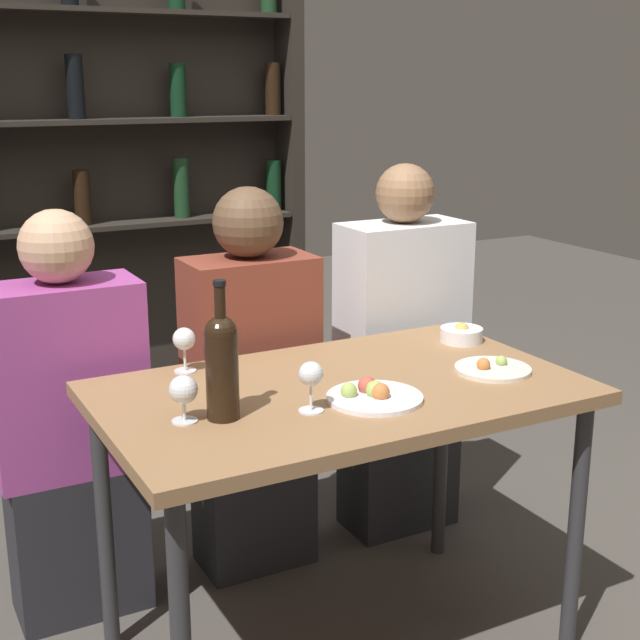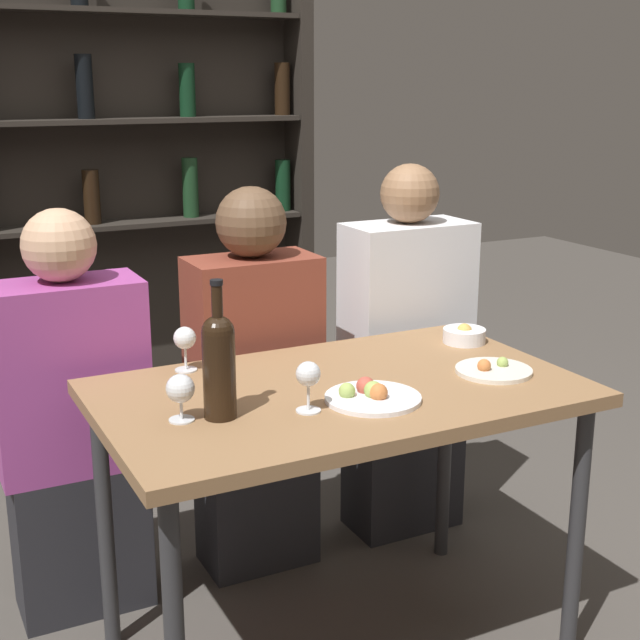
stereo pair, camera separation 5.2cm
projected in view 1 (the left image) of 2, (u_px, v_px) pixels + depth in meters
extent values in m
cube|color=olive|center=(340.00, 393.00, 2.29)|extent=(1.23, 0.73, 0.04)
cylinder|color=#2D2D30|center=(576.00, 531.00, 2.38)|extent=(0.04, 0.04, 0.74)
cylinder|color=#2D2D30|center=(105.00, 527.00, 2.40)|extent=(0.04, 0.04, 0.74)
cylinder|color=#2D2D30|center=(441.00, 449.00, 2.90)|extent=(0.04, 0.04, 0.74)
cube|color=#28231E|center=(128.00, 215.00, 3.82)|extent=(1.45, 0.02, 1.94)
cube|color=#28231E|center=(290.00, 207.00, 4.06)|extent=(0.06, 0.18, 1.94)
cube|color=#28231E|center=(135.00, 223.00, 3.73)|extent=(1.37, 0.18, 0.02)
cylinder|color=black|center=(82.00, 198.00, 3.61)|extent=(0.07, 0.07, 0.22)
cylinder|color=#19381E|center=(181.00, 188.00, 3.79)|extent=(0.07, 0.07, 0.25)
cylinder|color=black|center=(274.00, 185.00, 3.99)|extent=(0.07, 0.07, 0.23)
cube|color=#28231E|center=(130.00, 121.00, 3.62)|extent=(1.37, 0.18, 0.02)
cylinder|color=black|center=(75.00, 87.00, 3.49)|extent=(0.07, 0.07, 0.25)
cylinder|color=black|center=(178.00, 90.00, 3.70)|extent=(0.07, 0.07, 0.22)
cylinder|color=black|center=(273.00, 89.00, 3.88)|extent=(0.07, 0.07, 0.22)
cube|color=#28231E|center=(124.00, 11.00, 3.51)|extent=(1.37, 0.18, 0.02)
cylinder|color=black|center=(222.00, 376.00, 2.04)|extent=(0.08, 0.08, 0.21)
sphere|color=black|center=(221.00, 333.00, 2.01)|extent=(0.08, 0.08, 0.08)
cylinder|color=black|center=(220.00, 309.00, 2.00)|extent=(0.03, 0.03, 0.11)
cylinder|color=black|center=(219.00, 283.00, 1.98)|extent=(0.03, 0.03, 0.01)
cylinder|color=silver|center=(185.00, 371.00, 2.40)|extent=(0.06, 0.06, 0.00)
cylinder|color=silver|center=(185.00, 357.00, 2.39)|extent=(0.01, 0.01, 0.07)
sphere|color=silver|center=(184.00, 339.00, 2.37)|extent=(0.06, 0.06, 0.06)
cylinder|color=silver|center=(185.00, 421.00, 2.05)|extent=(0.06, 0.06, 0.00)
cylinder|color=silver|center=(184.00, 409.00, 2.04)|extent=(0.01, 0.01, 0.06)
sphere|color=silver|center=(183.00, 389.00, 2.03)|extent=(0.07, 0.07, 0.07)
cylinder|color=silver|center=(311.00, 411.00, 2.11)|extent=(0.06, 0.06, 0.00)
cylinder|color=silver|center=(311.00, 395.00, 2.10)|extent=(0.01, 0.01, 0.07)
sphere|color=silver|center=(311.00, 374.00, 2.09)|extent=(0.06, 0.06, 0.06)
cylinder|color=silver|center=(493.00, 369.00, 2.40)|extent=(0.21, 0.21, 0.01)
sphere|color=#99B256|center=(483.00, 364.00, 2.39)|extent=(0.03, 0.03, 0.03)
sphere|color=#99B256|center=(501.00, 361.00, 2.41)|extent=(0.03, 0.03, 0.03)
sphere|color=#C67038|center=(483.00, 365.00, 2.38)|extent=(0.04, 0.04, 0.04)
cylinder|color=white|center=(375.00, 398.00, 2.18)|extent=(0.24, 0.24, 0.01)
sphere|color=#B74C3D|center=(367.00, 386.00, 2.21)|extent=(0.05, 0.05, 0.05)
sphere|color=#99B256|center=(375.00, 390.00, 2.18)|extent=(0.05, 0.05, 0.05)
sphere|color=#C67038|center=(381.00, 392.00, 2.16)|extent=(0.05, 0.05, 0.05)
sphere|color=#B74C3D|center=(379.00, 391.00, 2.18)|extent=(0.04, 0.04, 0.04)
sphere|color=#99B256|center=(349.00, 391.00, 2.18)|extent=(0.04, 0.04, 0.04)
cylinder|color=white|center=(461.00, 335.00, 2.66)|extent=(0.13, 0.13, 0.04)
sphere|color=gold|center=(462.00, 330.00, 2.66)|extent=(0.05, 0.05, 0.05)
cube|color=#26262B|center=(79.00, 538.00, 2.63)|extent=(0.38, 0.22, 0.45)
cube|color=#9E3F8C|center=(66.00, 378.00, 2.50)|extent=(0.42, 0.22, 0.55)
sphere|color=tan|center=(56.00, 246.00, 2.40)|extent=(0.20, 0.20, 0.20)
cube|color=#26262B|center=(254.00, 498.00, 2.88)|extent=(0.35, 0.22, 0.45)
cube|color=brown|center=(251.00, 348.00, 2.75)|extent=(0.39, 0.22, 0.57)
sphere|color=brown|center=(248.00, 222.00, 2.65)|extent=(0.21, 0.21, 0.21)
cube|color=#26262B|center=(398.00, 464.00, 3.14)|extent=(0.38, 0.22, 0.45)
cube|color=white|center=(402.00, 316.00, 2.99)|extent=(0.42, 0.22, 0.63)
sphere|color=#8C6647|center=(405.00, 193.00, 2.89)|extent=(0.19, 0.19, 0.19)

